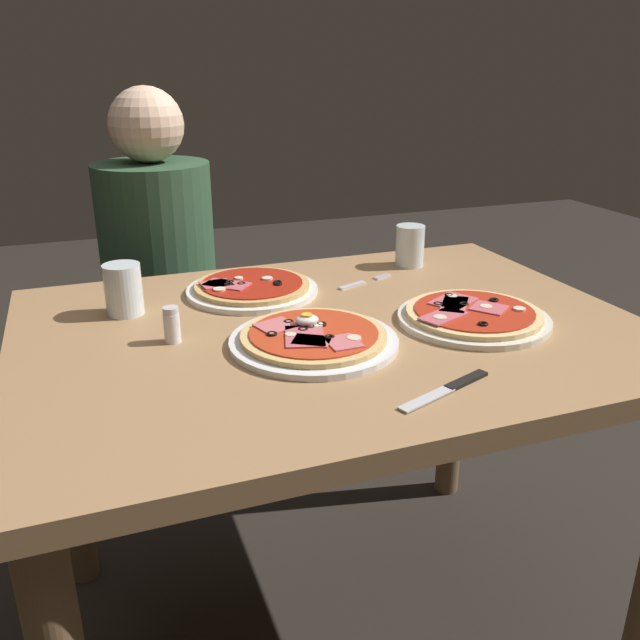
% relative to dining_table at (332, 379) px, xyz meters
% --- Properties ---
extents(ground_plane, '(8.00, 8.00, 0.00)m').
position_rel_dining_table_xyz_m(ground_plane, '(0.00, 0.00, -0.65)').
color(ground_plane, '#28231E').
extents(dining_table, '(1.18, 0.88, 0.76)m').
position_rel_dining_table_xyz_m(dining_table, '(0.00, 0.00, 0.00)').
color(dining_table, '#9E754C').
rests_on(dining_table, ground).
extents(pizza_foreground, '(0.31, 0.31, 0.05)m').
position_rel_dining_table_xyz_m(pizza_foreground, '(-0.07, -0.08, 0.13)').
color(pizza_foreground, white).
rests_on(pizza_foreground, dining_table).
extents(pizza_across_left, '(0.29, 0.29, 0.03)m').
position_rel_dining_table_xyz_m(pizza_across_left, '(-0.10, 0.24, 0.13)').
color(pizza_across_left, white).
rests_on(pizza_across_left, dining_table).
extents(pizza_across_right, '(0.30, 0.30, 0.03)m').
position_rel_dining_table_xyz_m(pizza_across_right, '(0.27, -0.08, 0.13)').
color(pizza_across_right, silver).
rests_on(pizza_across_right, dining_table).
extents(water_glass_near, '(0.07, 0.07, 0.10)m').
position_rel_dining_table_xyz_m(water_glass_near, '(-0.37, 0.20, 0.16)').
color(water_glass_near, silver).
rests_on(water_glass_near, dining_table).
extents(water_glass_far, '(0.07, 0.07, 0.10)m').
position_rel_dining_table_xyz_m(water_glass_far, '(0.33, 0.31, 0.16)').
color(water_glass_far, silver).
rests_on(water_glass_far, dining_table).
extents(fork, '(0.15, 0.07, 0.00)m').
position_rel_dining_table_xyz_m(fork, '(0.15, 0.21, 0.12)').
color(fork, silver).
rests_on(fork, dining_table).
extents(knife, '(0.19, 0.09, 0.01)m').
position_rel_dining_table_xyz_m(knife, '(0.08, -0.31, 0.12)').
color(knife, silver).
rests_on(knife, dining_table).
extents(salt_shaker, '(0.03, 0.03, 0.07)m').
position_rel_dining_table_xyz_m(salt_shaker, '(-0.30, 0.02, 0.15)').
color(salt_shaker, white).
rests_on(salt_shaker, dining_table).
extents(diner_person, '(0.32, 0.32, 1.18)m').
position_rel_dining_table_xyz_m(diner_person, '(-0.23, 0.77, -0.09)').
color(diner_person, black).
rests_on(diner_person, ground).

